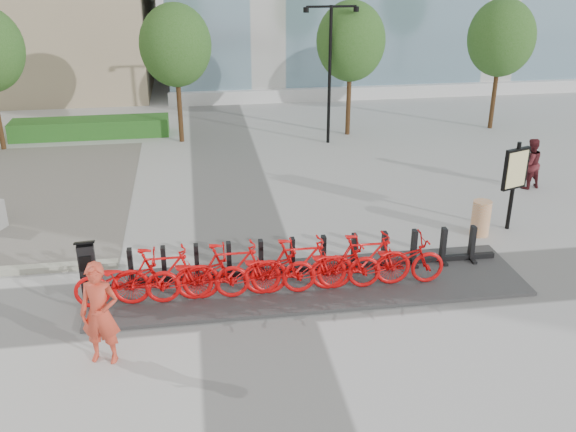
{
  "coord_description": "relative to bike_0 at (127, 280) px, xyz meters",
  "views": [
    {
      "loc": [
        -1.08,
        -12.02,
        7.11
      ],
      "look_at": [
        1.0,
        1.5,
        1.2
      ],
      "focal_mm": 40.0,
      "sensor_mm": 36.0,
      "label": 1
    }
  ],
  "objects": [
    {
      "name": "bike_0",
      "position": [
        0.0,
        0.0,
        0.0
      ],
      "size": [
        2.17,
        0.76,
        1.14
      ],
      "primitive_type": "imported",
      "rotation": [
        0.0,
        0.0,
        1.57
      ],
      "color": "red",
      "rests_on": "dock_pad"
    },
    {
      "name": "tree_3",
      "position": [
        13.6,
        12.05,
        2.94
      ],
      "size": [
        2.6,
        2.6,
        5.1
      ],
      "color": "#492B18",
      "rests_on": "ground"
    },
    {
      "name": "bike_5",
      "position": [
        3.6,
        0.0,
        0.06
      ],
      "size": [
        2.1,
        0.59,
        1.26
      ],
      "primitive_type": "imported",
      "rotation": [
        0.0,
        0.0,
        1.57
      ],
      "color": "red",
      "rests_on": "dock_pad"
    },
    {
      "name": "tree_2",
      "position": [
        7.6,
        12.05,
        2.94
      ],
      "size": [
        2.6,
        2.6,
        5.1
      ],
      "color": "#492B18",
      "rests_on": "ground"
    },
    {
      "name": "bike_1",
      "position": [
        0.72,
        0.0,
        0.06
      ],
      "size": [
        2.1,
        0.59,
        1.26
      ],
      "primitive_type": "imported",
      "rotation": [
        0.0,
        0.0,
        1.57
      ],
      "color": "red",
      "rests_on": "dock_pad"
    },
    {
      "name": "bike_3",
      "position": [
        2.16,
        0.0,
        0.06
      ],
      "size": [
        2.1,
        0.59,
        1.26
      ],
      "primitive_type": "imported",
      "rotation": [
        0.0,
        0.0,
        1.57
      ],
      "color": "red",
      "rests_on": "dock_pad"
    },
    {
      "name": "hedge_b",
      "position": [
        -2.4,
        13.25,
        -0.3
      ],
      "size": [
        6.0,
        1.2,
        0.7
      ],
      "primitive_type": "cube",
      "color": "#1F4E1A",
      "rests_on": "ground"
    },
    {
      "name": "bike_6",
      "position": [
        4.32,
        0.0,
        0.0
      ],
      "size": [
        2.17,
        0.76,
        1.14
      ],
      "primitive_type": "imported",
      "rotation": [
        0.0,
        0.0,
        1.57
      ],
      "color": "red",
      "rests_on": "dock_pad"
    },
    {
      "name": "dock_rail_posts",
      "position": [
        3.96,
        0.82,
        -0.14
      ],
      "size": [
        8.02,
        0.5,
        0.85
      ],
      "primitive_type": null,
      "color": "black",
      "rests_on": "dock_pad"
    },
    {
      "name": "bike_8",
      "position": [
        5.76,
        0.0,
        0.0
      ],
      "size": [
        2.17,
        0.76,
        1.14
      ],
      "primitive_type": "imported",
      "rotation": [
        0.0,
        0.0,
        1.57
      ],
      "color": "red",
      "rests_on": "dock_pad"
    },
    {
      "name": "tree_1",
      "position": [
        1.1,
        12.05,
        2.94
      ],
      "size": [
        2.6,
        2.6,
        5.1
      ],
      "color": "#492B18",
      "rests_on": "ground"
    },
    {
      "name": "ground",
      "position": [
        2.6,
        0.05,
        -0.65
      ],
      "size": [
        120.0,
        120.0,
        0.0
      ],
      "primitive_type": "plane",
      "color": "#ACACAC"
    },
    {
      "name": "bike_7",
      "position": [
        5.04,
        0.0,
        0.06
      ],
      "size": [
        2.1,
        0.59,
        1.26
      ],
      "primitive_type": "imported",
      "rotation": [
        0.0,
        0.0,
        1.57
      ],
      "color": "red",
      "rests_on": "dock_pad"
    },
    {
      "name": "map_sign",
      "position": [
        9.69,
        2.57,
        0.94
      ],
      "size": [
        0.77,
        0.38,
        2.4
      ],
      "rotation": [
        0.0,
        0.0,
        0.36
      ],
      "color": "black",
      "rests_on": "ground"
    },
    {
      "name": "pedestrian",
      "position": [
        11.7,
        5.36,
        0.14
      ],
      "size": [
        0.88,
        0.75,
        1.58
      ],
      "primitive_type": "imported",
      "rotation": [
        0.0,
        0.0,
        3.36
      ],
      "color": "#581B21",
      "rests_on": "ground"
    },
    {
      "name": "worker_red",
      "position": [
        -0.3,
        -1.78,
        0.34
      ],
      "size": [
        0.81,
        0.63,
        1.97
      ],
      "primitive_type": "imported",
      "rotation": [
        0.0,
        0.0,
        -0.24
      ],
      "color": "#DB442C",
      "rests_on": "ground"
    },
    {
      "name": "streetlamp",
      "position": [
        6.6,
        11.05,
        2.48
      ],
      "size": [
        2.0,
        0.2,
        5.0
      ],
      "color": "black",
      "rests_on": "ground"
    },
    {
      "name": "bike_2",
      "position": [
        1.44,
        0.0,
        0.0
      ],
      "size": [
        2.17,
        0.76,
        1.14
      ],
      "primitive_type": "imported",
      "rotation": [
        0.0,
        0.0,
        1.57
      ],
      "color": "red",
      "rests_on": "dock_pad"
    },
    {
      "name": "kiosk",
      "position": [
        -0.83,
        0.49,
        0.07
      ],
      "size": [
        0.44,
        0.38,
        1.34
      ],
      "rotation": [
        0.0,
        0.0,
        0.1
      ],
      "color": "black",
      "rests_on": "dock_pad"
    },
    {
      "name": "construction_barrel",
      "position": [
        8.79,
        2.33,
        -0.18
      ],
      "size": [
        0.61,
        0.61,
        0.93
      ],
      "primitive_type": "cylinder",
      "rotation": [
        0.0,
        0.0,
        -0.3
      ],
      "color": "orange",
      "rests_on": "ground"
    },
    {
      "name": "bike_4",
      "position": [
        2.88,
        0.0,
        0.0
      ],
      "size": [
        2.17,
        0.76,
        1.14
      ],
      "primitive_type": "imported",
      "rotation": [
        0.0,
        0.0,
        1.57
      ],
      "color": "red",
      "rests_on": "dock_pad"
    },
    {
      "name": "dock_pad",
      "position": [
        3.9,
        0.35,
        -0.61
      ],
      "size": [
        9.6,
        2.4,
        0.08
      ],
      "primitive_type": "cube",
      "color": "#383838",
      "rests_on": "ground"
    }
  ]
}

